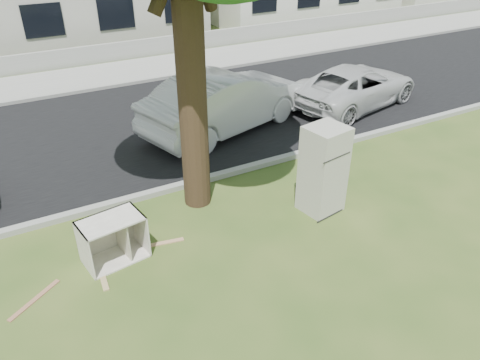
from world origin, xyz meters
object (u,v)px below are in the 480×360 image
fridge (323,170)px  car_right (355,86)px  cabinet (113,240)px  car_center (226,101)px

fridge → car_right: 5.97m
cabinet → car_right: car_right is taller
fridge → car_right: fridge is taller
fridge → car_right: (4.35, 4.08, -0.29)m
cabinet → car_right: bearing=14.7°
car_right → fridge: bearing=120.6°
car_center → car_right: size_ratio=1.11×
fridge → cabinet: 4.11m
fridge → car_center: bearing=78.7°
fridge → car_right: size_ratio=0.41×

